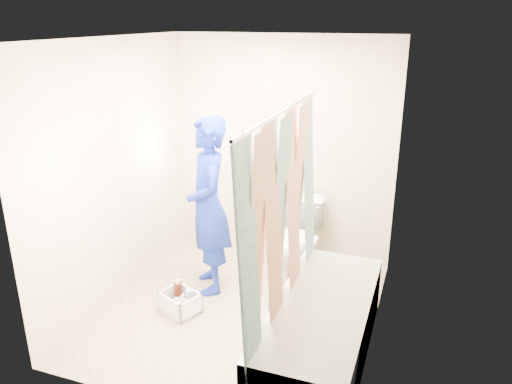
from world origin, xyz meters
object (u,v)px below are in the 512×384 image
(plumber, at_px, (208,206))
(cleaning_caddy, at_px, (181,304))
(toilet, at_px, (296,240))
(bathtub, at_px, (321,329))

(plumber, distance_m, cleaning_caddy, 0.93)
(toilet, distance_m, cleaning_caddy, 1.35)
(bathtub, bearing_deg, plumber, 150.43)
(plumber, height_order, cleaning_caddy, plumber)
(plumber, bearing_deg, cleaning_caddy, -39.09)
(bathtub, height_order, toilet, toilet)
(bathtub, height_order, cleaning_caddy, bathtub)
(toilet, bearing_deg, cleaning_caddy, -127.01)
(toilet, relative_size, plumber, 0.45)
(cleaning_caddy, bearing_deg, plumber, 105.97)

